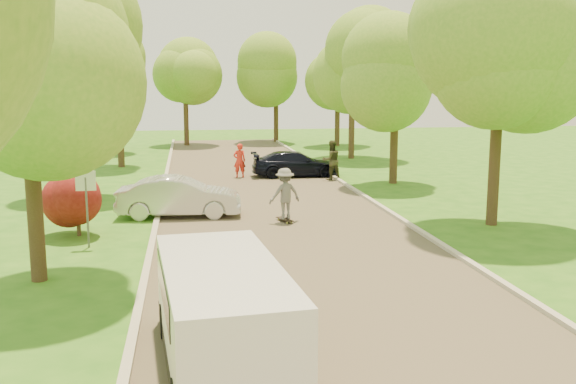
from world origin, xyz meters
TOP-DOWN VIEW (x-y plane):
  - ground at (0.00, 0.00)m, footprint 100.00×100.00m
  - road at (0.00, 8.00)m, footprint 8.00×60.00m
  - curb_left at (-4.05, 8.00)m, footprint 0.18×60.00m
  - curb_right at (4.05, 8.00)m, footprint 0.18×60.00m
  - street_sign at (-5.80, 4.00)m, footprint 0.55×0.06m
  - red_shrub at (-6.30, 5.50)m, footprint 1.70×1.70m
  - tree_l_mida at (-6.30, 1.00)m, footprint 4.71×4.60m
  - tree_l_midb at (-6.81, 12.00)m, footprint 4.30×4.20m
  - tree_l_far at (-6.39, 22.00)m, footprint 4.92×4.80m
  - tree_r_mida at (7.02, 5.00)m, footprint 5.13×5.00m
  - tree_r_midb at (6.60, 14.00)m, footprint 4.51×4.40m
  - tree_r_far at (7.23, 24.00)m, footprint 5.33×5.20m
  - tree_bg_a at (-8.78, 30.00)m, footprint 5.12×5.00m
  - tree_bg_b at (8.22, 32.00)m, footprint 5.12×5.00m
  - tree_bg_c at (-2.79, 34.00)m, footprint 4.92×4.80m
  - tree_bg_d at (4.22, 36.00)m, footprint 5.12×5.00m
  - minivan at (-2.50, -4.36)m, footprint 2.24×4.82m
  - silver_sedan at (-3.30, 7.90)m, footprint 4.34×1.79m
  - dark_sedan at (2.30, 16.85)m, footprint 4.34×1.79m
  - longboard at (0.17, 6.43)m, footprint 0.51×0.91m
  - skateboarder at (0.17, 6.43)m, footprint 1.25×0.96m
  - person_striped at (-0.47, 16.89)m, footprint 0.65×0.47m
  - person_olive at (3.80, 15.44)m, footprint 1.04×0.87m

SIDE VIEW (x-z plane):
  - ground at x=0.00m, z-range 0.00..0.00m
  - road at x=0.00m, z-range 0.00..0.01m
  - curb_left at x=-4.05m, z-range 0.00..0.12m
  - curb_right at x=4.05m, z-range 0.00..0.12m
  - longboard at x=0.17m, z-range 0.04..0.15m
  - dark_sedan at x=2.30m, z-range 0.00..1.26m
  - silver_sedan at x=-3.30m, z-range 0.00..1.40m
  - person_striped at x=-0.47m, z-range 0.00..1.68m
  - minivan at x=-2.50m, z-range 0.05..1.79m
  - person_olive at x=3.80m, z-range 0.00..1.90m
  - skateboarder at x=0.17m, z-range 0.11..1.82m
  - red_shrub at x=-6.30m, z-range 0.12..2.07m
  - street_sign at x=-5.80m, z-range 0.48..2.65m
  - tree_l_midb at x=-6.81m, z-range 1.28..7.89m
  - tree_r_midb at x=6.60m, z-range 1.38..8.38m
  - tree_bg_c at x=-2.79m, z-range 1.35..8.69m
  - tree_l_mida at x=-6.30m, z-range 1.48..8.87m
  - tree_bg_a at x=-8.78m, z-range 1.45..9.18m
  - tree_bg_d at x=4.22m, z-range 1.45..9.18m
  - tree_l_far at x=-6.39m, z-range 1.57..9.36m
  - tree_r_mida at x=7.02m, z-range 1.56..9.51m
  - tree_bg_b at x=8.22m, z-range 1.56..9.51m
  - tree_r_far at x=7.23m, z-range 1.66..10.00m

